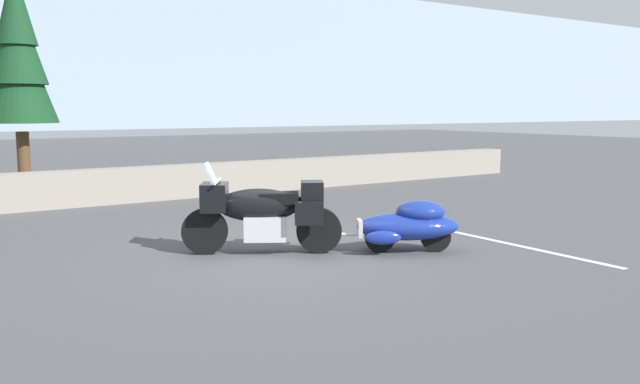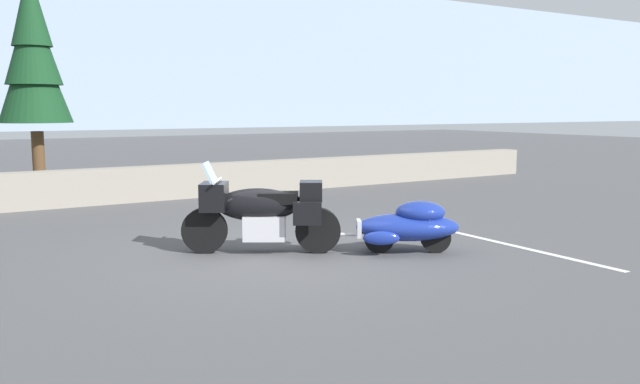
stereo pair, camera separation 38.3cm
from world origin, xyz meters
The scene contains 6 objects.
ground_plane centered at (0.00, 0.00, 0.00)m, with size 80.00×80.00×0.00m, color #4C4C4F.
stone_guard_wall centered at (-0.10, 6.42, 0.41)m, with size 24.00×0.57×0.88m.
touring_motorcycle centered at (-0.14, 0.19, 0.62)m, with size 2.04×1.45×1.33m.
car_shaped_trailer centered at (1.70, -0.93, 0.41)m, with size 2.07×1.46×0.76m.
pine_tree_tall centered at (-1.89, 8.56, 3.36)m, with size 1.67×1.67×5.37m.
parking_stripe_marker centered at (3.37, -1.50, 0.00)m, with size 0.12×3.60×0.01m, color silver.
Camera 2 is at (-4.25, -8.10, 2.09)m, focal length 36.22 mm.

